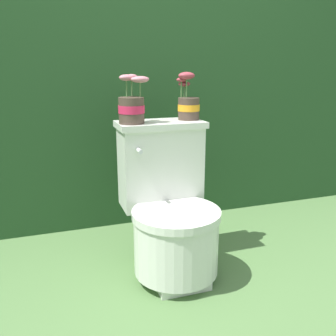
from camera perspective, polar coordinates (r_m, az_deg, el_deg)
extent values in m
plane|color=#4C703D|center=(1.86, 1.18, -16.76)|extent=(12.00, 12.00, 0.00)
cube|color=#234723|center=(2.72, -7.37, 11.67)|extent=(3.67, 0.88, 1.64)
cube|color=silver|center=(1.87, 1.22, -15.81)|extent=(0.24, 0.31, 0.04)
cylinder|color=silver|center=(1.80, 1.25, -11.54)|extent=(0.40, 0.40, 0.27)
cylinder|color=silver|center=(1.73, 1.27, -7.02)|extent=(0.41, 0.41, 0.04)
cube|color=silver|center=(1.89, -1.16, 0.18)|extent=(0.40, 0.20, 0.40)
cube|color=silver|center=(1.85, -1.19, 6.66)|extent=(0.43, 0.22, 0.03)
cylinder|color=silver|center=(1.71, -4.39, 2.63)|extent=(0.02, 0.05, 0.02)
cylinder|color=#47382D|center=(1.78, -5.58, 8.72)|extent=(0.12, 0.12, 0.12)
cylinder|color=#D1234C|center=(1.78, -5.59, 8.92)|extent=(0.12, 0.12, 0.04)
cylinder|color=#332319|center=(1.77, -5.63, 10.49)|extent=(0.11, 0.11, 0.01)
cylinder|color=#4C753D|center=(1.77, -4.27, 11.88)|extent=(0.01, 0.01, 0.07)
ellipsoid|color=#B26B75|center=(1.77, -4.29, 13.32)|extent=(0.09, 0.06, 0.03)
cylinder|color=#4C753D|center=(1.82, -5.55, 12.17)|extent=(0.01, 0.01, 0.09)
ellipsoid|color=#B26B75|center=(1.82, -5.59, 13.72)|extent=(0.05, 0.04, 0.02)
cylinder|color=#4C753D|center=(1.79, -6.34, 11.97)|extent=(0.01, 0.01, 0.08)
ellipsoid|color=#B26B75|center=(1.78, -6.38, 13.52)|extent=(0.07, 0.05, 0.03)
cylinder|color=#47382D|center=(1.90, 3.18, 9.01)|extent=(0.11, 0.11, 0.11)
cylinder|color=orange|center=(1.90, 3.18, 9.18)|extent=(0.11, 0.11, 0.03)
cylinder|color=#332319|center=(1.90, 3.20, 10.47)|extent=(0.10, 0.10, 0.01)
cylinder|color=#4C753D|center=(1.93, 2.50, 11.60)|extent=(0.01, 0.01, 0.06)
ellipsoid|color=#93333D|center=(1.92, 2.52, 12.69)|extent=(0.06, 0.04, 0.03)
cylinder|color=#4C753D|center=(1.90, 2.04, 11.90)|extent=(0.01, 0.01, 0.08)
ellipsoid|color=#93333D|center=(1.90, 2.05, 13.30)|extent=(0.05, 0.04, 0.02)
cylinder|color=#4C753D|center=(1.90, 2.83, 12.11)|extent=(0.01, 0.01, 0.10)
ellipsoid|color=#93333D|center=(1.90, 2.85, 13.88)|extent=(0.08, 0.06, 0.04)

